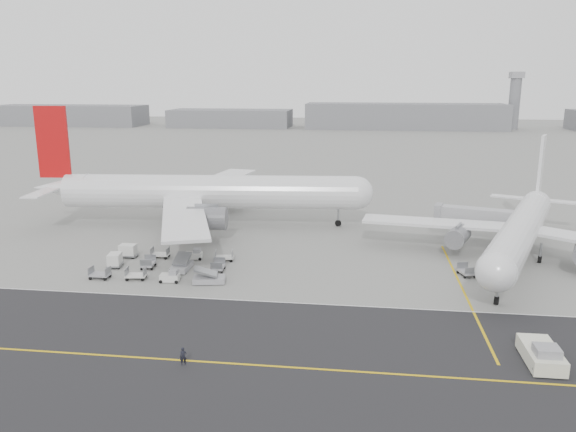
# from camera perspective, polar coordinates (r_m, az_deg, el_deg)

# --- Properties ---
(ground) EXTENTS (700.00, 700.00, 0.00)m
(ground) POSITION_cam_1_polar(r_m,az_deg,el_deg) (72.83, -6.09, -7.79)
(ground) COLOR gray
(ground) RESTS_ON ground
(taxiway) EXTENTS (220.00, 59.00, 0.03)m
(taxiway) POSITION_cam_1_polar(r_m,az_deg,el_deg) (55.86, -5.31, -14.73)
(taxiway) COLOR #252527
(taxiway) RESTS_ON ground
(horizon_buildings) EXTENTS (520.00, 28.00, 28.00)m
(horizon_buildings) POSITION_cam_1_polar(r_m,az_deg,el_deg) (327.23, 9.92, 8.75)
(horizon_buildings) COLOR gray
(horizon_buildings) RESTS_ON ground
(control_tower) EXTENTS (7.00, 7.00, 31.25)m
(control_tower) POSITION_cam_1_polar(r_m,az_deg,el_deg) (341.45, 22.03, 10.91)
(control_tower) COLOR gray
(control_tower) RESTS_ON ground
(airliner_a) EXTENTS (63.85, 62.92, 22.03)m
(airliner_a) POSITION_cam_1_polar(r_m,az_deg,el_deg) (105.64, -8.70, 2.45)
(airliner_a) COLOR white
(airliner_a) RESTS_ON ground
(airliner_b) EXTENTS (46.22, 47.15, 17.09)m
(airliner_b) POSITION_cam_1_polar(r_m,az_deg,el_deg) (90.72, 22.65, -1.20)
(airliner_b) COLOR white
(airliner_b) RESTS_ON ground
(pushback_tug) EXTENTS (3.10, 8.36, 2.39)m
(pushback_tug) POSITION_cam_1_polar(r_m,az_deg,el_deg) (60.32, 24.37, -12.68)
(pushback_tug) COLOR silver
(pushback_tug) RESTS_ON ground
(jet_bridge) EXTENTS (15.30, 6.92, 5.74)m
(jet_bridge) POSITION_cam_1_polar(r_m,az_deg,el_deg) (99.84, 18.95, -0.16)
(jet_bridge) COLOR gray
(jet_bridge) RESTS_ON ground
(gse_cluster) EXTENTS (24.95, 19.79, 2.12)m
(gse_cluster) POSITION_cam_1_polar(r_m,az_deg,el_deg) (83.12, -12.32, -5.29)
(gse_cluster) COLOR #96979B
(gse_cluster) RESTS_ON ground
(stray_dolly) EXTENTS (2.36, 3.04, 1.65)m
(stray_dolly) POSITION_cam_1_polar(r_m,az_deg,el_deg) (82.41, 17.62, -5.80)
(stray_dolly) COLOR silver
(stray_dolly) RESTS_ON ground
(ground_crew_a) EXTENTS (0.77, 0.63, 1.81)m
(ground_crew_a) POSITION_cam_1_polar(r_m,az_deg,el_deg) (55.90, -10.60, -13.85)
(ground_crew_a) COLOR black
(ground_crew_a) RESTS_ON ground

